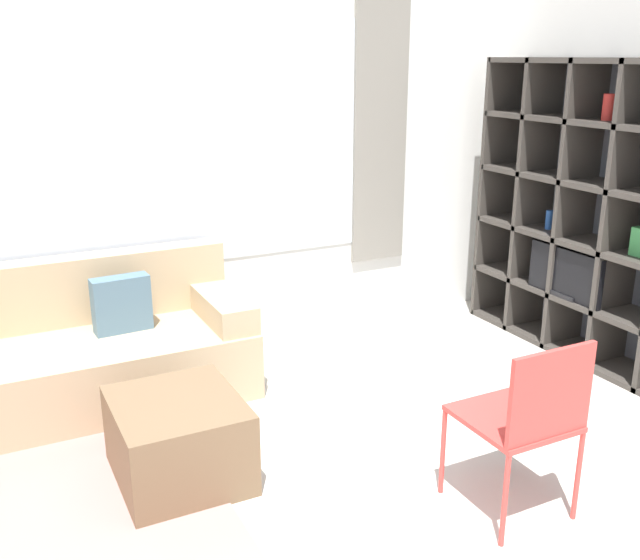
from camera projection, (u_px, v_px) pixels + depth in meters
The scene contains 5 objects.
wall_back at pixel (142, 161), 4.56m from camera, with size 6.94×0.11×2.70m.
shelving_unit at pixel (601, 216), 4.72m from camera, with size 0.37×2.02×1.99m.
couch_main at pixel (93, 352), 4.28m from camera, with size 1.83×0.84×0.83m.
ottoman at pixel (178, 440), 3.49m from camera, with size 0.60×0.67×0.42m.
folding_chair at pixel (527, 414), 3.10m from camera, with size 0.44×0.46×0.86m.
Camera 1 is at (-1.04, -1.66, 2.01)m, focal length 40.00 mm.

